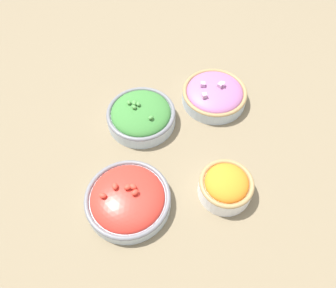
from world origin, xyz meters
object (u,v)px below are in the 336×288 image
Objects in this scene: bowl_cherry_tomatoes at (128,199)px; bowl_broccoli at (141,115)px; bowl_red_onion at (214,94)px; bowl_carrots at (226,185)px.

bowl_broccoli is (-0.25, 0.00, 0.00)m from bowl_cherry_tomatoes.
bowl_cherry_tomatoes is 0.41m from bowl_red_onion.
bowl_carrots is at bearing 101.75° from bowl_cherry_tomatoes.
bowl_carrots is (0.21, 0.23, 0.01)m from bowl_broccoli.
bowl_red_onion is (-0.10, 0.21, -0.00)m from bowl_broccoli.
bowl_carrots reaches higher than bowl_cherry_tomatoes.
bowl_cherry_tomatoes is 1.07× the size of bowl_broccoli.
bowl_cherry_tomatoes and bowl_red_onion have the same top height.
bowl_carrots reaches higher than bowl_red_onion.
bowl_cherry_tomatoes is 1.56× the size of bowl_carrots.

